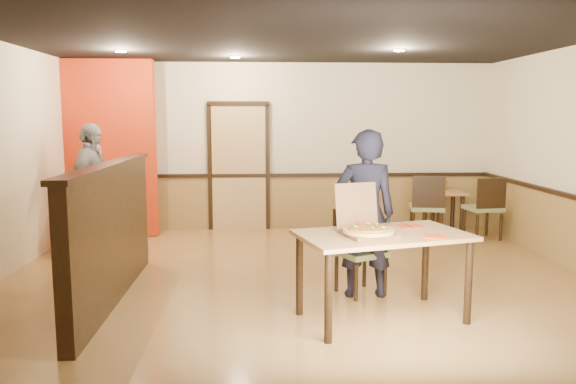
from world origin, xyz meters
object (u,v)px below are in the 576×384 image
main_table (383,245)px  diner (365,214)px  passerby (92,187)px  condiment (445,185)px  side_table (443,201)px  pizza_box (366,228)px  diner_chair (357,247)px  side_chair_right (486,206)px  side_chair_left (427,205)px

main_table → diner: 0.73m
passerby → condiment: bearing=-71.1°
side_table → condiment: size_ratio=4.30×
side_table → diner: size_ratio=0.38×
main_table → pizza_box: pizza_box is taller
diner_chair → side_table: bearing=32.4°
passerby → side_chair_right: bearing=-79.0°
diner → side_chair_left: bearing=-117.7°
side_chair_left → side_table: (0.46, 0.62, -0.04)m
side_table → condiment: (0.07, 0.14, 0.25)m
side_chair_left → pizza_box: pizza_box is taller
condiment → side_chair_left: bearing=-125.1°
side_table → passerby: 5.54m
side_chair_left → side_table: size_ratio=1.49×
passerby → pizza_box: bearing=-124.5°
side_chair_left → condiment: (0.54, 0.76, 0.21)m
diner_chair → side_table: (1.99, 3.12, 0.01)m
main_table → side_chair_left: 3.64m
side_chair_right → condiment: size_ratio=6.18×
main_table → side_table: 4.40m
pizza_box → side_table: bearing=46.6°
pizza_box → passerby: bearing=121.7°
passerby → condiment: passerby is taller
pizza_box → diner: bearing=63.8°
diner_chair → side_chair_left: (1.53, 2.49, 0.06)m
side_chair_left → passerby: 5.01m
pizza_box → side_chair_left: bearing=48.5°
main_table → side_table: size_ratio=2.54×
side_chair_left → diner: diner is taller
main_table → side_chair_right: (2.36, 3.34, -0.19)m
diner_chair → side_chair_right: 3.50m
pizza_box → condiment: bearing=46.6°
side_chair_right → side_table: (-0.46, 0.62, -0.02)m
side_chair_left → pizza_box: 3.77m
side_table → pizza_box: size_ratio=1.13×
passerby → condiment: (5.52, 1.09, -0.15)m
side_chair_right → pizza_box: 4.25m
side_chair_left → pizza_box: (-1.61, -3.39, 0.33)m
side_chair_right → passerby: passerby is taller
side_table → diner: bearing=-120.8°
diner → pizza_box: diner is taller
condiment → side_chair_right: bearing=-62.9°
side_chair_right → diner: bearing=39.5°
main_table → diner_chair: (-0.09, 0.84, -0.22)m
side_chair_right → side_table: side_chair_right is taller
main_table → condiment: size_ratio=10.93×
diner_chair → pizza_box: bearing=-120.4°
diner_chair → condiment: 3.86m
diner → main_table: bearing=94.7°
side_chair_left → side_table: side_chair_left is taller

